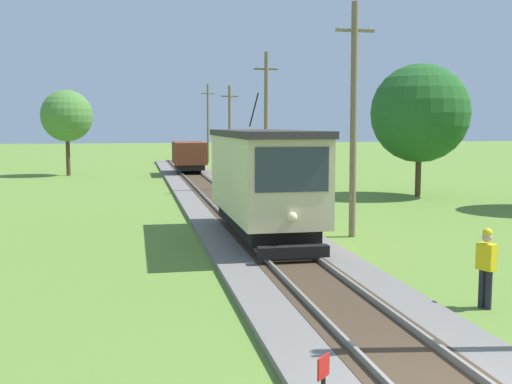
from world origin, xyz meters
name	(u,v)px	position (x,y,z in m)	size (l,w,h in m)	color
red_tram	(263,178)	(0.00, 13.13, 2.19)	(2.60, 8.54, 4.79)	beige
freight_car	(189,155)	(0.00, 42.08, 1.56)	(2.40, 5.20, 2.31)	brown
utility_pole_near_tram	(354,118)	(3.34, 13.48, 4.22)	(1.40, 0.32, 8.25)	#7A664C
utility_pole_mid	(266,121)	(3.34, 28.31, 4.20)	(1.40, 0.42, 8.20)	#7A664C
utility_pole_far	(230,129)	(3.34, 42.36, 3.66)	(1.40, 0.32, 7.13)	#7A664C
utility_pole_distant	(208,123)	(3.34, 57.43, 4.19)	(1.40, 0.52, 8.18)	#7A664C
track_worker	(486,264)	(3.19, 4.59, 0.98)	(0.38, 0.45, 1.78)	black
tree_left_near	(67,116)	(-9.40, 43.24, 4.68)	(4.01, 4.01, 6.70)	#4C3823
tree_left_far	(420,113)	(11.31, 24.77, 4.63)	(5.46, 5.46, 7.37)	#4C3823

